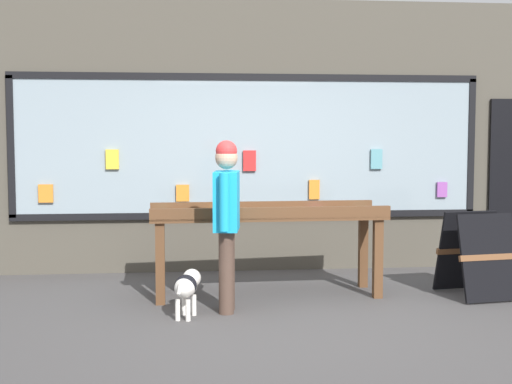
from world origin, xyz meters
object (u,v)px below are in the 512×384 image
Objects in this scene: person_browsing at (227,213)px; small_dog at (187,286)px; display_table_main at (267,222)px; sandwich_board_sign at (476,254)px.

small_dog is (-0.37, -0.16, -0.64)m from person_browsing.
display_table_main is 1.50× the size of person_browsing.
small_dog is at bearing 120.31° from person_browsing.
display_table_main is 2.17m from sandwich_board_sign.
sandwich_board_sign is (2.96, 0.55, 0.15)m from small_dog.
person_browsing is 2.66m from sandwich_board_sign.
person_browsing is (-0.46, -0.65, 0.17)m from display_table_main.
small_dog is (-0.83, -0.81, -0.47)m from display_table_main.
display_table_main reaches higher than small_dog.
display_table_main is 1.25m from small_dog.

